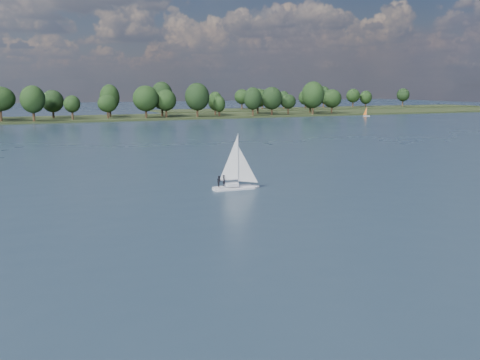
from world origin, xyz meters
The scene contains 6 objects.
ground centered at (0.00, 100.00, 0.00)m, with size 700.00×700.00×0.00m, color #233342.
far_shore centered at (0.00, 212.00, 0.00)m, with size 660.00×40.00×1.50m, color black.
far_shore_back centered at (160.00, 260.00, 0.00)m, with size 220.00×30.00×1.40m, color black.
sailboat centered at (3.73, 42.75, 2.27)m, with size 6.24×1.93×8.14m.
dinghy_orange centered at (131.43, 183.95, 1.10)m, with size 3.14×2.25×4.67m.
treeline centered at (-21.20, 208.78, 8.11)m, with size 562.99×74.38×18.45m.
Camera 1 is at (-24.64, -24.46, 14.26)m, focal length 40.00 mm.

